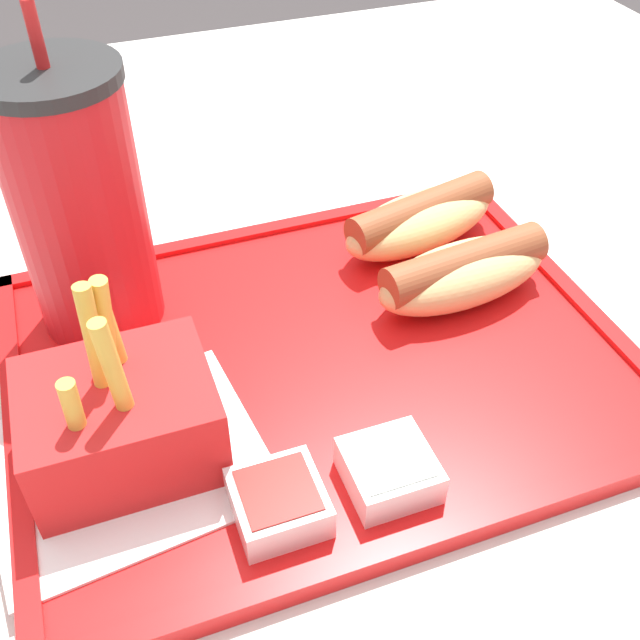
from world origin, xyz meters
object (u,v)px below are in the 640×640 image
Objects in this scene: fries_carton at (121,419)px; hot_dog_far at (420,219)px; soda_cup at (79,205)px; sauce_cup_mayo at (389,469)px; sauce_cup_ketchup at (279,502)px; hot_dog_near at (463,272)px.

hot_dog_far is at bearing 28.04° from fries_carton.
hot_dog_far is (0.23, 0.00, -0.06)m from soda_cup.
soda_cup is at bearing 88.03° from fries_carton.
soda_cup is 0.24m from sauce_cup_mayo.
sauce_cup_ketchup is at bearing -72.04° from soda_cup.
hot_dog_near is 0.24m from fries_carton.
fries_carton is 2.53× the size of sauce_cup_mayo.
sauce_cup_ketchup is (-0.17, -0.12, -0.01)m from hot_dog_near.
sauce_cup_ketchup is at bearing -143.93° from hot_dog_near.
soda_cup is 0.14m from fries_carton.
soda_cup reaches higher than sauce_cup_mayo.
sauce_cup_mayo is (-0.11, -0.12, -0.01)m from hot_dog_near.
hot_dog_far is 0.22m from sauce_cup_mayo.
soda_cup reaches higher than fries_carton.
sauce_cup_mayo is 0.06m from sauce_cup_ketchup.
hot_dog_near reaches higher than sauce_cup_mayo.
sauce_cup_mayo is (-0.11, -0.19, -0.01)m from hot_dog_far.
sauce_cup_mayo is at bearing -27.33° from fries_carton.
hot_dog_near is (0.23, -0.07, -0.06)m from soda_cup.
sauce_cup_ketchup is (-0.17, -0.19, -0.01)m from hot_dog_far.
hot_dog_near is 2.93× the size of sauce_cup_ketchup.
sauce_cup_ketchup is at bearing -44.48° from fries_carton.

